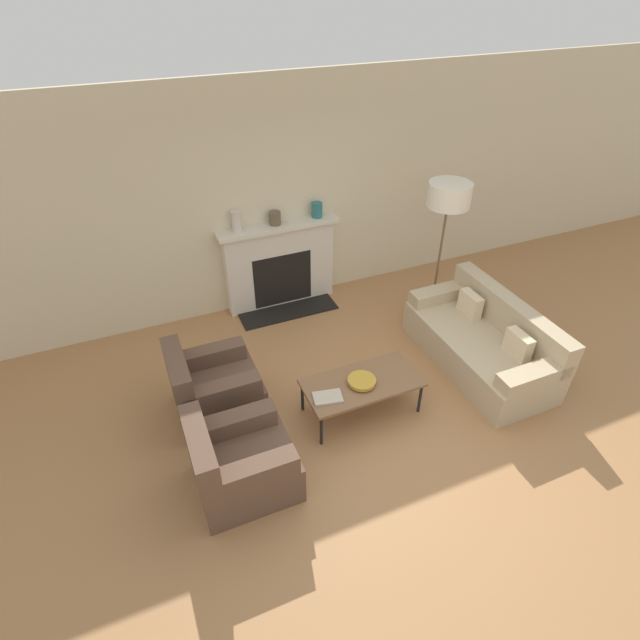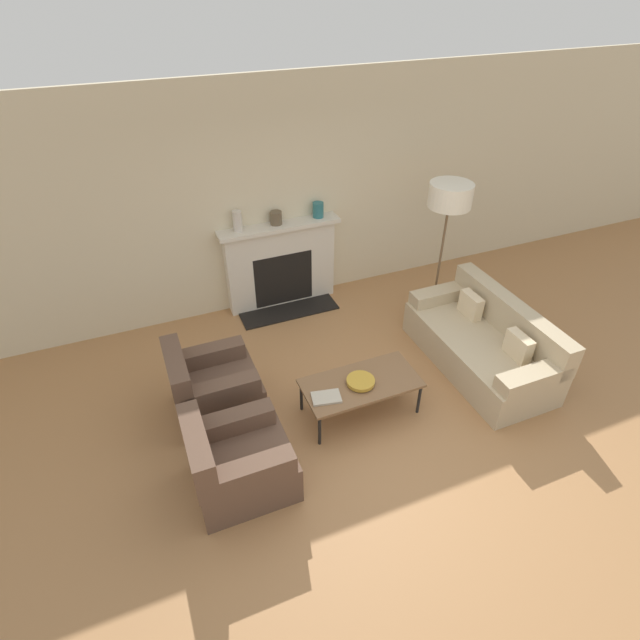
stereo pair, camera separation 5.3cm
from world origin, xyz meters
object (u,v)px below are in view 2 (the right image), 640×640
Objects in this scene: armchair_near at (237,463)px; floor_lamp at (449,203)px; armchair_far at (212,388)px; mantel_vase_left at (237,221)px; mantel_vase_center_right at (318,210)px; coffee_table at (361,384)px; mantel_vase_center_left at (276,218)px; book at (326,397)px; fireplace at (281,266)px; couch at (484,344)px; bowl at (361,381)px.

floor_lamp is at bearing -61.36° from armchair_near.
mantel_vase_left is at bearing -25.68° from armchair_far.
mantel_vase_center_right is at bearing 0.00° from mantel_vase_left.
coffee_table is at bearing -73.56° from armchair_near.
coffee_table is 2.53m from mantel_vase_left.
book is at bearing -97.47° from mantel_vase_center_left.
fireplace is 0.88m from mantel_vase_center_right.
couch is 3.25m from mantel_vase_left.
couch is (1.72, -2.12, -0.28)m from fireplace.
book is at bearing -169.44° from coffee_table.
coffee_table is 0.67× the size of floor_lamp.
bowl is at bearing 19.76° from book.
armchair_far is at bearing -167.36° from floor_lamp.
couch is at bearing -94.36° from floor_lamp.
coffee_table is (1.41, 0.42, 0.07)m from armchair_near.
floor_lamp reaches higher than mantel_vase_center_left.
mantel_vase_left is at bearing 180.00° from mantel_vase_center_left.
couch reaches higher than bowl.
bowl is 0.40m from book.
armchair_far is (0.00, 1.01, 0.00)m from armchair_near.
mantel_vase_center_left reaches higher than couch.
bowl is 0.92× the size of book.
couch reaches higher than book.
couch is at bearing -43.62° from mantel_vase_left.
fireplace is at bearing -25.58° from mantel_vase_center_left.
fireplace is at bearing -178.50° from mantel_vase_center_right.
couch is 1.04× the size of floor_lamp.
armchair_far is at bearing 157.30° from book.
mantel_vase_center_right is (0.48, 2.31, 0.82)m from bowl.
bowl is at bearing -101.74° from mantel_vase_center_right.
book is 1.62× the size of mantel_vase_center_right.
mantel_vase_left reaches higher than mantel_vase_center_right.
armchair_near is 2.76× the size of book.
mantel_vase_left reaches higher than couch.
coffee_table is 6.15× the size of mantel_vase_center_right.
coffee_table is at bearing -88.09° from fireplace.
fireplace reaches higher than couch.
armchair_near is 3.14m from mantel_vase_center_left.
mantel_vase_center_left is (-1.75, 2.14, 0.96)m from couch.
armchair_near is 1.47m from coffee_table.
mantel_vase_center_left is (-0.11, 2.29, 0.87)m from coffee_table.
mantel_vase_center_left is at bearing 92.24° from bowl.
couch is at bearing 5.22° from coffee_table.
armchair_far is 0.49× the size of floor_lamp.
floor_lamp reaches higher than couch.
mantel_vase_center_left is (0.49, 0.00, -0.04)m from mantel_vase_left.
fireplace is 1.32× the size of coffee_table.
mantel_vase_center_left reaches higher than armchair_near.
armchair_near is 5.23× the size of mantel_vase_center_left.
couch is 3.11m from armchair_near.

